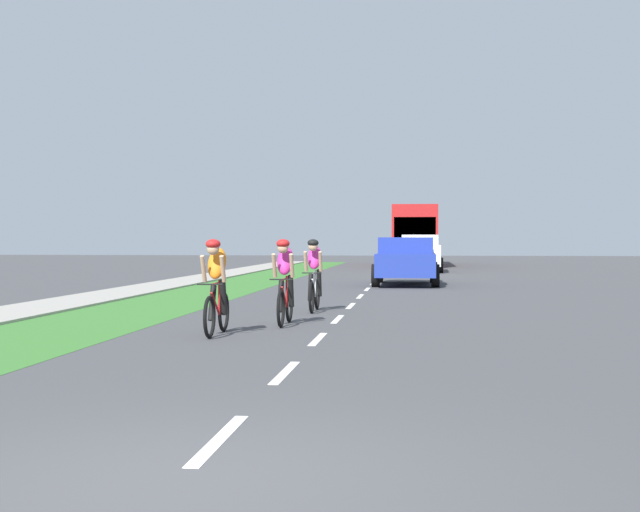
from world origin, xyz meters
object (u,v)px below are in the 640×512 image
(cyclist_trailing, at_px, (285,281))
(cyclist_distant, at_px, (314,274))
(pickup_blue, at_px, (406,261))
(bus_red, at_px, (415,233))
(suv_white, at_px, (420,252))
(cyclist_lead, at_px, (216,286))

(cyclist_trailing, distance_m, cyclist_distant, 3.08)
(cyclist_trailing, height_order, pickup_blue, pickup_blue)
(pickup_blue, relative_size, bus_red, 0.44)
(cyclist_trailing, xyz_separation_m, suv_white, (2.57, 27.06, 0.14))
(cyclist_trailing, bearing_deg, pickup_blue, 81.99)
(cyclist_lead, distance_m, cyclist_distant, 5.00)
(cyclist_distant, xyz_separation_m, suv_white, (2.38, 23.98, 0.14))
(pickup_blue, height_order, bus_red, bus_red)
(pickup_blue, bearing_deg, cyclist_lead, -100.10)
(cyclist_lead, xyz_separation_m, bus_red, (3.18, 39.37, 1.17))
(cyclist_distant, bearing_deg, bus_red, 86.47)
(bus_red, bearing_deg, suv_white, -88.62)
(cyclist_distant, relative_size, suv_white, 0.37)
(pickup_blue, bearing_deg, cyclist_distant, -99.21)
(cyclist_distant, distance_m, suv_white, 24.10)
(cyclist_lead, distance_m, bus_red, 39.51)
(cyclist_lead, bearing_deg, suv_white, 83.21)
(cyclist_lead, distance_m, pickup_blue, 16.60)
(cyclist_trailing, distance_m, pickup_blue, 14.67)
(cyclist_trailing, xyz_separation_m, pickup_blue, (2.04, 14.53, 0.02))
(cyclist_lead, distance_m, cyclist_trailing, 2.01)
(cyclist_trailing, relative_size, suv_white, 0.37)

